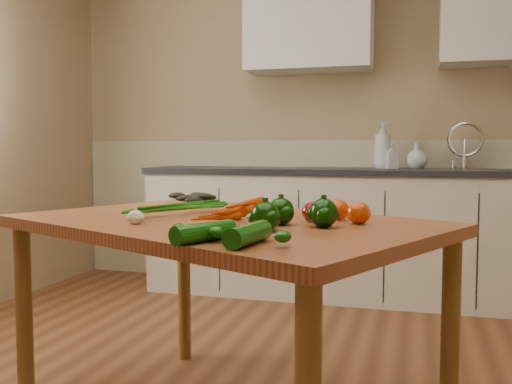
{
  "coord_description": "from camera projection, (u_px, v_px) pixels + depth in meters",
  "views": [
    {
      "loc": [
        0.69,
        -1.8,
        1.03
      ],
      "look_at": [
        0.07,
        0.35,
        0.86
      ],
      "focal_mm": 40.0,
      "sensor_mm": 36.0,
      "label": 1
    }
  ],
  "objects": [
    {
      "name": "garlic_bulb",
      "position": [
        136.0,
        217.0,
        1.89
      ],
      "size": [
        0.05,
        0.05,
        0.05
      ],
      "primitive_type": "ellipsoid",
      "color": "white",
      "rests_on": "table"
    },
    {
      "name": "tomato_a",
      "position": [
        312.0,
        212.0,
        1.95
      ],
      "size": [
        0.07,
        0.07,
        0.07
      ],
      "primitive_type": "ellipsoid",
      "color": "maroon",
      "rests_on": "table"
    },
    {
      "name": "upper_cabinets",
      "position": [
        396.0,
        16.0,
        3.93
      ],
      "size": [
        2.15,
        0.35,
        0.7
      ],
      "color": "silver",
      "rests_on": "room"
    },
    {
      "name": "soap_bottle_c",
      "position": [
        417.0,
        155.0,
        3.92
      ],
      "size": [
        0.19,
        0.19,
        0.18
      ],
      "primitive_type": "imported",
      "rotation": [
        0.0,
        0.0,
        5.76
      ],
      "color": "silver",
      "rests_on": "counter_run"
    },
    {
      "name": "soap_bottle_b",
      "position": [
        392.0,
        156.0,
        3.93
      ],
      "size": [
        0.1,
        0.11,
        0.17
      ],
      "primitive_type": "imported",
      "rotation": [
        0.0,
        0.0,
        0.46
      ],
      "color": "silver",
      "rests_on": "counter_run"
    },
    {
      "name": "carrot_bunch",
      "position": [
        217.0,
        208.0,
        2.05
      ],
      "size": [
        0.33,
        0.3,
        0.07
      ],
      "primitive_type": null,
      "rotation": [
        0.0,
        0.0,
        -0.44
      ],
      "color": "#D54705",
      "rests_on": "table"
    },
    {
      "name": "zucchini_b",
      "position": [
        204.0,
        232.0,
        1.53
      ],
      "size": [
        0.13,
        0.21,
        0.05
      ],
      "primitive_type": "cylinder",
      "rotation": [
        1.57,
        0.0,
        -0.45
      ],
      "color": "#0B4A07",
      "rests_on": "table"
    },
    {
      "name": "pepper_c",
      "position": [
        265.0,
        217.0,
        1.73
      ],
      "size": [
        0.09,
        0.09,
        0.09
      ],
      "primitive_type": "sphere",
      "color": "#093202",
      "rests_on": "table"
    },
    {
      "name": "tomato_b",
      "position": [
        338.0,
        210.0,
        2.0
      ],
      "size": [
        0.08,
        0.08,
        0.07
      ],
      "primitive_type": "ellipsoid",
      "color": "#CF3705",
      "rests_on": "table"
    },
    {
      "name": "table",
      "position": [
        223.0,
        243.0,
        2.03
      ],
      "size": [
        1.72,
        1.47,
        0.78
      ],
      "rotation": [
        0.0,
        0.0,
        -0.44
      ],
      "color": "#A75730",
      "rests_on": "ground"
    },
    {
      "name": "leafy_greens",
      "position": [
        192.0,
        193.0,
        2.57
      ],
      "size": [
        0.21,
        0.19,
        0.1
      ],
      "primitive_type": null,
      "color": "black",
      "rests_on": "table"
    },
    {
      "name": "pepper_b",
      "position": [
        324.0,
        213.0,
        1.81
      ],
      "size": [
        0.09,
        0.09,
        0.09
      ],
      "primitive_type": "sphere",
      "color": "#093202",
      "rests_on": "table"
    },
    {
      "name": "room",
      "position": [
        224.0,
        90.0,
        2.07
      ],
      "size": [
        4.04,
        5.04,
        2.64
      ],
      "color": "brown",
      "rests_on": "ground"
    },
    {
      "name": "counter_run",
      "position": [
        348.0,
        231.0,
        4.0
      ],
      "size": [
        2.84,
        0.64,
        1.14
      ],
      "color": "beige",
      "rests_on": "ground"
    },
    {
      "name": "zucchini_a",
      "position": [
        248.0,
        234.0,
        1.48
      ],
      "size": [
        0.08,
        0.2,
        0.06
      ],
      "primitive_type": "cylinder",
      "rotation": [
        1.57,
        0.0,
        -0.14
      ],
      "color": "#0B4A07",
      "rests_on": "table"
    },
    {
      "name": "soap_bottle_a",
      "position": [
        383.0,
        145.0,
        3.99
      ],
      "size": [
        0.17,
        0.17,
        0.33
      ],
      "primitive_type": "imported",
      "rotation": [
        0.0,
        0.0,
        1.99
      ],
      "color": "silver",
      "rests_on": "counter_run"
    },
    {
      "name": "tomato_c",
      "position": [
        359.0,
        213.0,
        1.89
      ],
      "size": [
        0.08,
        0.08,
        0.07
      ],
      "primitive_type": "ellipsoid",
      "color": "#CF3705",
      "rests_on": "table"
    },
    {
      "name": "pepper_a",
      "position": [
        281.0,
        212.0,
        1.87
      ],
      "size": [
        0.09,
        0.09,
        0.09
      ],
      "primitive_type": "sphere",
      "color": "#093202",
      "rests_on": "table"
    }
  ]
}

